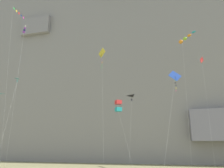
{
  "coord_description": "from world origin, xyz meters",
  "views": [
    {
      "loc": [
        10.52,
        -7.84,
        3.85
      ],
      "look_at": [
        2.55,
        22.79,
        12.8
      ],
      "focal_mm": 35.13,
      "sensor_mm": 36.0,
      "label": 1
    }
  ],
  "objects_px": {
    "kite_windsock_far_right": "(185,39)",
    "kite_diamond_mid_right": "(102,55)",
    "kite_box_low_right": "(118,106)",
    "kite_banner_high_left": "(17,22)",
    "kite_diamond_mid_left": "(203,67)",
    "kite_delta_far_left": "(133,101)",
    "kite_diamond_front_field": "(175,79)",
    "kite_windsock_near_cliff": "(24,31)",
    "kite_delta_high_center": "(17,85)"
  },
  "relations": [
    {
      "from": "kite_windsock_far_right",
      "to": "kite_diamond_mid_right",
      "type": "height_order",
      "value": "kite_windsock_far_right"
    },
    {
      "from": "kite_box_low_right",
      "to": "kite_banner_high_left",
      "type": "xyz_separation_m",
      "value": [
        -24.58,
        2.3,
        21.27
      ]
    },
    {
      "from": "kite_diamond_mid_left",
      "to": "kite_delta_far_left",
      "type": "relative_size",
      "value": 1.67
    },
    {
      "from": "kite_diamond_mid_right",
      "to": "kite_diamond_front_field",
      "type": "bearing_deg",
      "value": -20.18
    },
    {
      "from": "kite_box_low_right",
      "to": "kite_banner_high_left",
      "type": "bearing_deg",
      "value": 174.66
    },
    {
      "from": "kite_diamond_mid_right",
      "to": "kite_diamond_front_field",
      "type": "height_order",
      "value": "kite_diamond_mid_right"
    },
    {
      "from": "kite_diamond_mid_left",
      "to": "kite_diamond_mid_right",
      "type": "distance_m",
      "value": 19.43
    },
    {
      "from": "kite_windsock_near_cliff",
      "to": "kite_delta_far_left",
      "type": "height_order",
      "value": "kite_windsock_near_cliff"
    },
    {
      "from": "kite_banner_high_left",
      "to": "kite_delta_far_left",
      "type": "bearing_deg",
      "value": 3.05
    },
    {
      "from": "kite_box_low_right",
      "to": "kite_delta_far_left",
      "type": "height_order",
      "value": "kite_delta_far_left"
    },
    {
      "from": "kite_box_low_right",
      "to": "kite_diamond_front_field",
      "type": "height_order",
      "value": "kite_diamond_front_field"
    },
    {
      "from": "kite_diamond_mid_left",
      "to": "kite_delta_far_left",
      "type": "bearing_deg",
      "value": -169.37
    },
    {
      "from": "kite_banner_high_left",
      "to": "kite_diamond_mid_right",
      "type": "bearing_deg",
      "value": -12.75
    },
    {
      "from": "kite_delta_high_center",
      "to": "kite_banner_high_left",
      "type": "relative_size",
      "value": 0.48
    },
    {
      "from": "kite_banner_high_left",
      "to": "kite_windsock_near_cliff",
      "type": "bearing_deg",
      "value": -9.43
    },
    {
      "from": "kite_box_low_right",
      "to": "kite_windsock_near_cliff",
      "type": "bearing_deg",
      "value": 175.12
    },
    {
      "from": "kite_delta_high_center",
      "to": "kite_delta_far_left",
      "type": "relative_size",
      "value": 1.36
    },
    {
      "from": "kite_delta_high_center",
      "to": "kite_windsock_near_cliff",
      "type": "bearing_deg",
      "value": 126.62
    },
    {
      "from": "kite_box_low_right",
      "to": "kite_diamond_mid_left",
      "type": "relative_size",
      "value": 0.55
    },
    {
      "from": "kite_diamond_mid_left",
      "to": "kite_windsock_far_right",
      "type": "xyz_separation_m",
      "value": [
        -2.63,
        1.14,
        6.82
      ]
    },
    {
      "from": "kite_diamond_mid_left",
      "to": "kite_banner_high_left",
      "type": "distance_m",
      "value": 42.04
    },
    {
      "from": "kite_windsock_near_cliff",
      "to": "kite_diamond_mid_left",
      "type": "bearing_deg",
      "value": 6.58
    },
    {
      "from": "kite_banner_high_left",
      "to": "kite_windsock_far_right",
      "type": "height_order",
      "value": "kite_banner_high_left"
    },
    {
      "from": "kite_diamond_mid_right",
      "to": "kite_diamond_front_field",
      "type": "relative_size",
      "value": 1.49
    },
    {
      "from": "kite_box_low_right",
      "to": "kite_diamond_mid_left",
      "type": "height_order",
      "value": "kite_diamond_mid_left"
    },
    {
      "from": "kite_delta_high_center",
      "to": "kite_banner_high_left",
      "type": "bearing_deg",
      "value": 150.57
    },
    {
      "from": "kite_diamond_mid_left",
      "to": "kite_diamond_front_field",
      "type": "distance_m",
      "value": 15.5
    },
    {
      "from": "kite_windsock_near_cliff",
      "to": "kite_delta_far_left",
      "type": "distance_m",
      "value": 29.52
    },
    {
      "from": "kite_delta_high_center",
      "to": "kite_box_low_right",
      "type": "distance_m",
      "value": 21.48
    },
    {
      "from": "kite_banner_high_left",
      "to": "kite_diamond_front_field",
      "type": "xyz_separation_m",
      "value": [
        33.87,
        -9.28,
        -19.31
      ]
    },
    {
      "from": "kite_windsock_far_right",
      "to": "kite_diamond_front_field",
      "type": "bearing_deg",
      "value": -102.39
    },
    {
      "from": "kite_windsock_near_cliff",
      "to": "kite_box_low_right",
      "type": "distance_m",
      "value": 28.86
    },
    {
      "from": "kite_windsock_near_cliff",
      "to": "kite_diamond_front_field",
      "type": "relative_size",
      "value": 2.14
    },
    {
      "from": "kite_box_low_right",
      "to": "kite_diamond_mid_left",
      "type": "xyz_separation_m",
      "value": [
        15.05,
        6.17,
        7.79
      ]
    },
    {
      "from": "kite_windsock_far_right",
      "to": "kite_diamond_front_field",
      "type": "relative_size",
      "value": 1.88
    },
    {
      "from": "kite_delta_high_center",
      "to": "kite_delta_far_left",
      "type": "xyz_separation_m",
      "value": [
        22.75,
        3.54,
        -3.88
      ]
    },
    {
      "from": "kite_windsock_near_cliff",
      "to": "kite_box_low_right",
      "type": "bearing_deg",
      "value": -4.88
    },
    {
      "from": "kite_windsock_near_cliff",
      "to": "kite_diamond_front_field",
      "type": "height_order",
      "value": "kite_windsock_near_cliff"
    },
    {
      "from": "kite_windsock_far_right",
      "to": "kite_diamond_front_field",
      "type": "xyz_separation_m",
      "value": [
        -3.14,
        -14.3,
        -12.65
      ]
    },
    {
      "from": "kite_delta_far_left",
      "to": "kite_windsock_far_right",
      "type": "bearing_deg",
      "value": 18.96
    },
    {
      "from": "kite_box_low_right",
      "to": "kite_banner_high_left",
      "type": "height_order",
      "value": "kite_banner_high_left"
    },
    {
      "from": "kite_delta_high_center",
      "to": "kite_diamond_front_field",
      "type": "relative_size",
      "value": 1.22
    },
    {
      "from": "kite_diamond_mid_right",
      "to": "kite_diamond_front_field",
      "type": "xyz_separation_m",
      "value": [
        11.47,
        -4.22,
        -6.5
      ]
    },
    {
      "from": "kite_delta_high_center",
      "to": "kite_diamond_mid_right",
      "type": "xyz_separation_m",
      "value": [
        18.62,
        -2.94,
        3.16
      ]
    },
    {
      "from": "kite_delta_far_left",
      "to": "kite_diamond_front_field",
      "type": "bearing_deg",
      "value": -55.51
    },
    {
      "from": "kite_windsock_far_right",
      "to": "kite_diamond_front_field",
      "type": "distance_m",
      "value": 19.35
    },
    {
      "from": "kite_diamond_mid_left",
      "to": "kite_diamond_front_field",
      "type": "height_order",
      "value": "kite_diamond_mid_left"
    },
    {
      "from": "kite_delta_high_center",
      "to": "kite_diamond_front_field",
      "type": "height_order",
      "value": "kite_delta_high_center"
    },
    {
      "from": "kite_box_low_right",
      "to": "kite_delta_far_left",
      "type": "relative_size",
      "value": 0.93
    },
    {
      "from": "kite_diamond_mid_left",
      "to": "kite_banner_high_left",
      "type": "height_order",
      "value": "kite_banner_high_left"
    }
  ]
}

